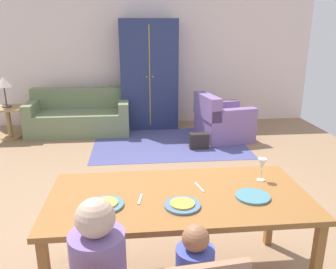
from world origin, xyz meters
name	(u,v)px	position (x,y,z in m)	size (l,w,h in m)	color
ground_plane	(165,183)	(0.00, 0.46, -0.01)	(6.67, 6.12, 0.02)	#957353
back_wall	(151,58)	(0.00, 3.57, 1.35)	(6.67, 0.10, 2.70)	silver
dining_table	(179,203)	(-0.07, -1.35, 0.69)	(1.91, 0.93, 0.76)	#98602D
plate_near_man	(106,205)	(-0.59, -1.47, 0.77)	(0.25, 0.25, 0.02)	teal
pizza_near_man	(106,203)	(-0.59, -1.47, 0.78)	(0.17, 0.17, 0.01)	gold
plate_near_child	(182,205)	(-0.07, -1.53, 0.77)	(0.25, 0.25, 0.02)	slate
pizza_near_child	(182,203)	(-0.07, -1.53, 0.78)	(0.17, 0.17, 0.01)	gold
plate_near_woman	(253,196)	(0.46, -1.45, 0.77)	(0.25, 0.25, 0.02)	teal
wine_glass	(262,165)	(0.62, -1.17, 0.89)	(0.07, 0.07, 0.19)	silver
fork	(140,199)	(-0.35, -1.40, 0.76)	(0.02, 0.15, 0.01)	silver
knife	(199,187)	(0.11, -1.25, 0.76)	(0.01, 0.17, 0.01)	silver
area_rug	(169,143)	(0.21, 2.04, 0.00)	(2.60, 1.80, 0.01)	#4B4D86
couch	(80,117)	(-1.42, 2.90, 0.30)	(1.88, 0.86, 0.82)	#71815B
armchair	(221,122)	(1.18, 2.23, 0.32)	(1.00, 0.99, 0.82)	#82639E
armoire	(149,75)	(-0.07, 3.18, 1.05)	(1.10, 0.59, 2.10)	navy
side_table	(8,118)	(-2.64, 2.64, 0.38)	(0.56, 0.56, 0.58)	#A07E4B
table_lamp	(3,83)	(-2.64, 2.64, 1.01)	(0.26, 0.26, 0.54)	#463539
handbag	(199,141)	(0.68, 1.74, 0.13)	(0.32, 0.16, 0.26)	#2A2322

